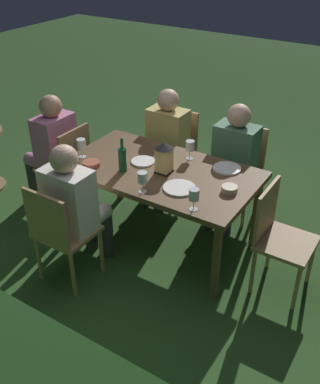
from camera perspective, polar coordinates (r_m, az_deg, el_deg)
ground_plane at (r=4.16m, az=-0.00°, el=-6.07°), size 16.00×16.00×0.00m
dining_table at (r=3.78m, az=-0.00°, el=2.11°), size 1.61×0.91×0.74m
chair_head_near at (r=3.53m, az=14.67°, el=-5.23°), size 0.40×0.42×0.87m
chair_side_right_b at (r=3.53m, az=-12.46°, el=-4.82°), size 0.42×0.40×0.87m
person_in_cream at (r=3.56m, az=-10.60°, el=-1.31°), size 0.38×0.47×1.15m
chair_side_left_a at (r=4.39m, az=9.97°, el=3.21°), size 0.42×0.40×0.87m
person_in_green at (r=4.16m, az=9.07°, el=3.98°), size 0.38×0.47×1.15m
chair_head_far at (r=4.46m, az=-11.53°, el=3.47°), size 0.40×0.42×0.87m
person_in_pink at (r=4.52m, az=-13.56°, el=5.77°), size 0.48×0.38×1.15m
chair_side_left_b at (r=4.68m, az=1.82°, el=5.51°), size 0.42×0.40×0.87m
person_in_mustard at (r=4.46m, az=0.55°, el=6.34°), size 0.38×0.47×1.15m
lantern_centerpiece at (r=3.64m, az=0.52°, el=4.55°), size 0.15×0.15×0.27m
green_bottle_on_table at (r=3.69m, az=-4.75°, el=4.18°), size 0.07×0.07×0.29m
wine_glass_a at (r=3.96m, az=-9.88°, el=5.89°), size 0.08×0.08×0.17m
wine_glass_b at (r=3.38m, az=-2.23°, el=1.71°), size 0.08×0.08×0.17m
wine_glass_c at (r=3.18m, az=4.30°, el=-0.45°), size 0.08×0.08×0.17m
wine_glass_d at (r=3.87m, az=3.80°, el=5.74°), size 0.08×0.08×0.17m
plate_a at (r=3.79m, az=8.43°, el=2.96°), size 0.23×0.23×0.01m
plate_b at (r=3.48m, az=2.44°, el=0.52°), size 0.25×0.25×0.01m
plate_c at (r=3.86m, az=-2.15°, el=3.87°), size 0.20×0.20×0.01m
bowl_olives at (r=3.83m, az=-8.64°, el=3.53°), size 0.14×0.14×0.04m
bowl_bread at (r=3.47m, az=8.75°, el=0.39°), size 0.12×0.12×0.05m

